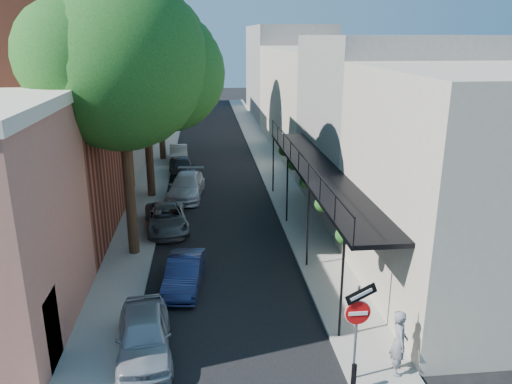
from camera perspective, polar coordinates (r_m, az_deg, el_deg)
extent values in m
cube|color=black|center=(41.06, -4.95, 4.79)|extent=(6.00, 64.00, 0.01)
cube|color=gray|center=(41.18, -10.54, 4.67)|extent=(2.00, 64.00, 0.12)
cube|color=gray|center=(41.30, 0.63, 5.01)|extent=(2.00, 64.00, 0.12)
cube|color=beige|center=(15.43, -22.33, -14.39)|extent=(0.10, 1.20, 2.20)
cube|color=gray|center=(24.46, -16.80, 14.43)|extent=(0.06, 7.00, 4.00)
cube|color=gray|center=(37.28, -19.16, 9.62)|extent=(8.00, 12.00, 9.00)
cube|color=#B8AD98|center=(50.90, -15.78, 12.37)|extent=(8.00, 16.00, 10.00)
cube|color=#B46C5C|center=(64.79, -13.71, 12.62)|extent=(8.00, 12.00, 8.00)
cube|color=#B8AD98|center=(18.98, 24.87, 0.53)|extent=(8.00, 9.00, 8.00)
cube|color=gray|center=(27.23, 15.00, 7.39)|extent=(8.00, 10.00, 9.00)
cube|color=#B8AD98|center=(41.50, 7.63, 10.44)|extent=(8.00, 20.00, 8.00)
cube|color=gray|center=(58.99, 3.54, 13.60)|extent=(8.00, 16.00, 10.00)
cube|color=black|center=(21.36, 7.37, 2.41)|extent=(2.00, 16.00, 0.15)
cube|color=black|center=(20.95, 4.93, 4.67)|extent=(0.05, 16.00, 0.05)
cylinder|color=black|center=(15.43, 9.77, -10.61)|extent=(0.08, 0.08, 3.40)
cylinder|color=black|center=(29.23, 1.98, 3.25)|extent=(0.08, 0.08, 3.40)
sphere|color=#164714|center=(15.85, 10.10, -4.88)|extent=(0.60, 0.60, 0.60)
sphere|color=#164714|center=(21.35, 5.76, 1.21)|extent=(0.60, 0.60, 0.60)
sphere|color=#164714|center=(27.06, 3.22, 4.77)|extent=(0.60, 0.60, 0.60)
cylinder|color=#595B60|center=(13.93, 11.34, -15.78)|extent=(0.07, 0.07, 2.90)
cylinder|color=red|center=(13.53, 11.57, -13.39)|extent=(0.66, 0.04, 0.66)
cube|color=white|center=(13.50, 11.60, -13.45)|extent=(0.50, 0.02, 0.10)
cylinder|color=white|center=(13.54, 11.54, -13.35)|extent=(0.70, 0.02, 0.70)
cube|color=black|center=(13.26, 11.94, -11.35)|extent=(0.89, 0.15, 0.58)
cube|color=white|center=(13.24, 11.98, -11.41)|extent=(0.60, 0.10, 0.31)
cylinder|color=black|center=(14.04, 11.10, -20.13)|extent=(0.14, 0.14, 0.80)
cylinder|color=#382116|center=(21.03, -14.37, 1.76)|extent=(0.44, 0.44, 7.00)
sphere|color=#164714|center=(20.32, -15.35, 14.12)|extent=(6.80, 6.80, 6.80)
sphere|color=#164714|center=(21.17, -10.15, 13.21)|extent=(4.76, 4.76, 4.76)
cylinder|color=#382116|center=(28.83, -12.18, 5.39)|extent=(0.44, 0.44, 6.30)
sphere|color=#164714|center=(28.28, -12.71, 13.44)|extent=(6.00, 6.00, 6.00)
sphere|color=#164714|center=(29.09, -9.44, 12.73)|extent=(4.20, 4.20, 4.20)
cylinder|color=#382116|center=(37.57, -10.87, 9.05)|extent=(0.44, 0.44, 7.35)
sphere|color=#164714|center=(37.19, -11.30, 16.26)|extent=(7.00, 7.00, 7.00)
sphere|color=#164714|center=(38.14, -8.40, 15.68)|extent=(4.90, 4.90, 4.90)
imported|color=#90979F|center=(15.49, -12.69, -15.62)|extent=(1.95, 4.00, 1.31)
imported|color=#162045|center=(18.90, -8.21, -9.18)|extent=(1.60, 3.64, 1.16)
imported|color=#505357|center=(24.40, -10.20, -3.00)|extent=(2.47, 4.39, 1.16)
imported|color=silver|center=(29.08, -7.94, 0.66)|extent=(2.34, 4.74, 1.32)
imported|color=black|center=(33.44, -8.48, 2.86)|extent=(2.04, 4.03, 1.31)
imported|color=gray|center=(37.41, -8.84, 4.33)|extent=(1.48, 3.73, 1.21)
imported|color=slate|center=(14.64, 16.05, -16.17)|extent=(0.58, 0.76, 1.89)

